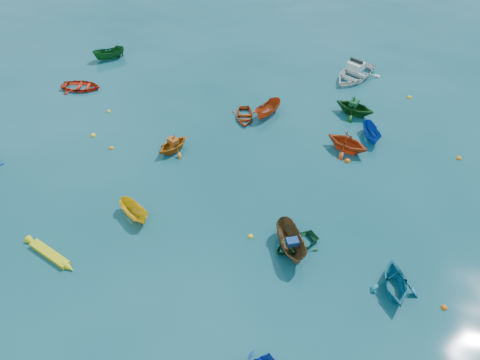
% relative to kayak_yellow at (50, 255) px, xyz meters
% --- Properties ---
extents(ground, '(160.00, 160.00, 0.00)m').
position_rel_kayak_yellow_xyz_m(ground, '(7.97, 3.44, 0.00)').
color(ground, '#093A45').
rests_on(ground, ground).
extents(sampan_brown_mid, '(2.68, 3.40, 1.25)m').
position_rel_kayak_yellow_xyz_m(sampan_brown_mid, '(12.16, 4.35, 0.00)').
color(sampan_brown_mid, brown).
rests_on(sampan_brown_mid, ground).
extents(dinghy_orange_w, '(2.97, 3.13, 1.30)m').
position_rel_kayak_yellow_xyz_m(dinghy_orange_w, '(2.62, 10.32, 0.00)').
color(dinghy_orange_w, '#B86111').
rests_on(dinghy_orange_w, ground).
extents(sampan_yellow_mid, '(2.63, 2.06, 0.96)m').
position_rel_kayak_yellow_xyz_m(sampan_yellow_mid, '(3.02, 3.98, 0.00)').
color(sampan_yellow_mid, yellow).
rests_on(sampan_yellow_mid, ground).
extents(dinghy_green_e, '(3.14, 3.20, 0.54)m').
position_rel_kayak_yellow_xyz_m(dinghy_green_e, '(12.35, 4.65, 0.00)').
color(dinghy_green_e, '#124D27').
rests_on(dinghy_green_e, ground).
extents(dinghy_cyan_se, '(3.00, 3.29, 1.48)m').
position_rel_kayak_yellow_xyz_m(dinghy_cyan_se, '(17.64, 3.41, 0.00)').
color(dinghy_cyan_se, '#166B8D').
rests_on(dinghy_cyan_se, ground).
extents(dinghy_red_nw, '(3.53, 2.82, 0.65)m').
position_rel_kayak_yellow_xyz_m(dinghy_red_nw, '(-7.70, 15.46, 0.00)').
color(dinghy_red_nw, red).
rests_on(dinghy_red_nw, ground).
extents(sampan_orange_n, '(1.96, 2.94, 1.06)m').
position_rel_kayak_yellow_xyz_m(sampan_orange_n, '(7.59, 16.45, 0.00)').
color(sampan_orange_n, '#B93C11').
rests_on(sampan_orange_n, ground).
extents(dinghy_green_n, '(3.48, 3.20, 1.54)m').
position_rel_kayak_yellow_xyz_m(dinghy_green_n, '(13.67, 18.51, 0.00)').
color(dinghy_green_n, '#0F4313').
rests_on(dinghy_green_n, ground).
extents(sampan_blue_far, '(1.83, 2.61, 0.95)m').
position_rel_kayak_yellow_xyz_m(sampan_blue_far, '(15.22, 15.92, 0.00)').
color(sampan_blue_far, '#0D3CA4').
rests_on(sampan_blue_far, ground).
extents(dinghy_red_far, '(2.59, 3.05, 0.54)m').
position_rel_kayak_yellow_xyz_m(dinghy_red_far, '(6.05, 15.49, 0.00)').
color(dinghy_red_far, '#B2380E').
rests_on(dinghy_red_far, ground).
extents(dinghy_orange_far, '(3.59, 3.34, 1.54)m').
position_rel_kayak_yellow_xyz_m(dinghy_orange_far, '(13.78, 13.98, 0.00)').
color(dinghy_orange_far, '#BB3A11').
rests_on(dinghy_orange_far, ground).
extents(sampan_green_far, '(2.76, 2.64, 1.07)m').
position_rel_kayak_yellow_xyz_m(sampan_green_far, '(-8.09, 20.68, 0.00)').
color(sampan_green_far, '#124D1A').
rests_on(sampan_green_far, ground).
extents(kayak_yellow, '(3.45, 1.49, 0.34)m').
position_rel_kayak_yellow_xyz_m(kayak_yellow, '(0.00, 0.00, 0.00)').
color(kayak_yellow, gold).
rests_on(kayak_yellow, ground).
extents(motorboat_white, '(4.90, 5.52, 1.55)m').
position_rel_kayak_yellow_xyz_m(motorboat_white, '(12.97, 23.96, 0.00)').
color(motorboat_white, silver).
rests_on(motorboat_white, ground).
extents(tarp_blue_a, '(0.78, 0.73, 0.30)m').
position_rel_kayak_yellow_xyz_m(tarp_blue_a, '(12.24, 4.22, 0.78)').
color(tarp_blue_a, navy).
rests_on(tarp_blue_a, sampan_brown_mid).
extents(tarp_orange_a, '(0.83, 0.75, 0.33)m').
position_rel_kayak_yellow_xyz_m(tarp_orange_a, '(2.64, 10.36, 0.81)').
color(tarp_orange_a, '#B14512').
rests_on(tarp_orange_a, dinghy_orange_w).
extents(tarp_green_b, '(0.72, 0.85, 0.35)m').
position_rel_kayak_yellow_xyz_m(tarp_green_b, '(13.57, 18.53, 0.94)').
color(tarp_green_b, '#104321').
rests_on(tarp_green_b, dinghy_green_n).
extents(buoy_ye_a, '(0.36, 0.36, 0.36)m').
position_rel_kayak_yellow_xyz_m(buoy_ye_a, '(11.88, 4.97, 0.00)').
color(buoy_ye_a, yellow).
rests_on(buoy_ye_a, ground).
extents(buoy_or_b, '(0.31, 0.31, 0.31)m').
position_rel_kayak_yellow_xyz_m(buoy_or_b, '(20.09, 3.06, 0.00)').
color(buoy_or_b, '#ED5B0C').
rests_on(buoy_or_b, ground).
extents(buoy_ye_b, '(0.31, 0.31, 0.31)m').
position_rel_kayak_yellow_xyz_m(buoy_ye_b, '(-3.96, 13.16, 0.00)').
color(buoy_ye_b, yellow).
rests_on(buoy_ye_b, ground).
extents(buoy_or_c, '(0.32, 0.32, 0.32)m').
position_rel_kayak_yellow_xyz_m(buoy_or_c, '(-1.53, 9.24, 0.00)').
color(buoy_or_c, orange).
rests_on(buoy_or_c, ground).
extents(buoy_ye_c, '(0.31, 0.31, 0.31)m').
position_rel_kayak_yellow_xyz_m(buoy_ye_c, '(9.83, 4.55, 0.00)').
color(buoy_ye_c, yellow).
rests_on(buoy_ye_c, ground).
extents(buoy_or_d, '(0.35, 0.35, 0.35)m').
position_rel_kayak_yellow_xyz_m(buoy_or_d, '(21.07, 15.34, 0.00)').
color(buoy_or_d, orange).
rests_on(buoy_or_d, ground).
extents(buoy_ye_d, '(0.38, 0.38, 0.38)m').
position_rel_kayak_yellow_xyz_m(buoy_ye_d, '(-3.47, 10.14, 0.00)').
color(buoy_ye_d, yellow).
rests_on(buoy_ye_d, ground).
extents(buoy_or_e, '(0.38, 0.38, 0.38)m').
position_rel_kayak_yellow_xyz_m(buoy_or_e, '(14.04, 12.79, 0.00)').
color(buoy_or_e, '#DB530B').
rests_on(buoy_or_e, ground).
extents(buoy_ye_e, '(0.37, 0.37, 0.37)m').
position_rel_kayak_yellow_xyz_m(buoy_ye_e, '(17.54, 22.12, 0.00)').
color(buoy_ye_e, gold).
rests_on(buoy_ye_e, ground).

